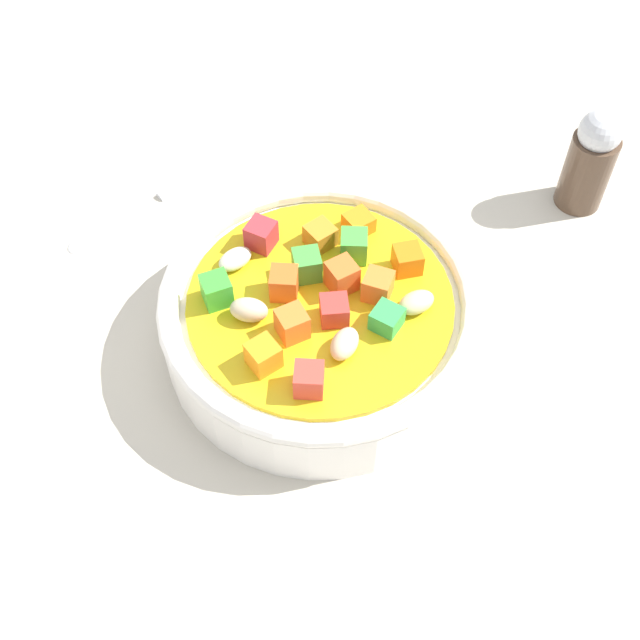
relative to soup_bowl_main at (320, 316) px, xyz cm
name	(u,v)px	position (x,y,z in cm)	size (l,w,h in cm)	color
ground_plane	(320,350)	(0.01, 0.01, -3.80)	(140.00, 140.00, 2.00)	#BAB2A0
soup_bowl_main	(320,316)	(0.00, 0.00, 0.00)	(20.06, 20.06, 6.36)	white
spoon	(164,191)	(-14.71, -9.83, -2.36)	(12.07, 16.52, 0.88)	silver
pepper_shaker	(591,160)	(-10.23, 20.67, 1.27)	(3.41, 3.41, 8.24)	#4C3828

